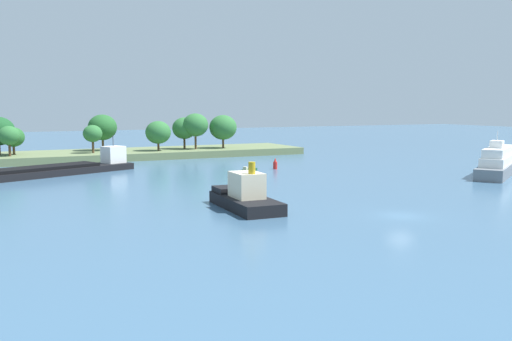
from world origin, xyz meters
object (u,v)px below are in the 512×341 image
object	(u,v)px
cargo_barge	(42,171)
channel_buoy_red	(275,164)
tugboat	(245,196)
small_motorboat	(246,171)
white_riverboat	(498,163)

from	to	relation	value
cargo_barge	channel_buoy_red	world-z (taller)	cargo_barge
tugboat	cargo_barge	bearing A→B (deg)	113.88
small_motorboat	tugboat	distance (m)	32.04
small_motorboat	cargo_barge	world-z (taller)	cargo_barge
small_motorboat	white_riverboat	bearing A→B (deg)	-31.57
small_motorboat	white_riverboat	world-z (taller)	white_riverboat
small_motorboat	channel_buoy_red	bearing A→B (deg)	14.88
channel_buoy_red	tugboat	bearing A→B (deg)	-122.73
small_motorboat	tugboat	xyz separation A→B (m)	(-13.60, -28.99, 1.06)
white_riverboat	tugboat	bearing A→B (deg)	-169.55
small_motorboat	channel_buoy_red	world-z (taller)	channel_buoy_red
white_riverboat	channel_buoy_red	distance (m)	34.89
small_motorboat	cargo_barge	size ratio (longest dim) A/B	0.17
tugboat	white_riverboat	bearing A→B (deg)	10.45
tugboat	white_riverboat	world-z (taller)	white_riverboat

